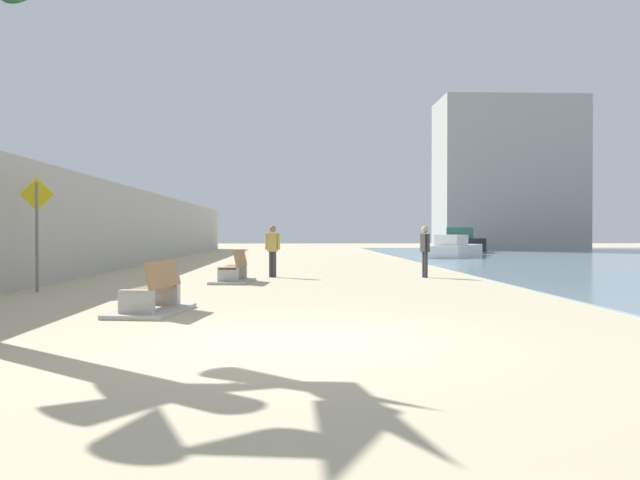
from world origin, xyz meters
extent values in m
plane|color=#C6B793|center=(0.00, 18.00, 0.00)|extent=(120.00, 120.00, 0.00)
cube|color=#ADAAA3|center=(-7.50, 18.00, 1.73)|extent=(0.80, 64.00, 3.46)
cube|color=#ADAAA3|center=(-2.80, 2.43, 0.25)|extent=(0.62, 0.28, 0.50)
cube|color=#ADAAA3|center=(-2.61, 3.82, 0.25)|extent=(0.62, 0.28, 0.50)
cube|color=#997047|center=(-2.70, 3.12, 0.45)|extent=(0.71, 1.65, 0.06)
cube|color=#997047|center=(-2.48, 3.09, 0.73)|extent=(0.38, 1.61, 0.50)
cube|color=#ADAAA3|center=(-2.70, 3.12, 0.04)|extent=(1.38, 2.23, 0.08)
cube|color=#ADAAA3|center=(-1.97, 9.78, 0.25)|extent=(0.62, 0.25, 0.50)
cube|color=#ADAAA3|center=(-1.85, 11.18, 0.25)|extent=(0.62, 0.25, 0.50)
cube|color=#997047|center=(-1.91, 10.48, 0.45)|extent=(0.64, 1.64, 0.06)
cube|color=#997047|center=(-1.68, 10.46, 0.73)|extent=(0.30, 1.61, 0.50)
cube|color=#ADAAA3|center=(-1.91, 10.48, 0.04)|extent=(1.28, 2.19, 0.08)
cylinder|color=#333338|center=(-0.73, 12.58, 0.43)|extent=(0.12, 0.12, 0.86)
cylinder|color=#333338|center=(-0.85, 12.62, 0.43)|extent=(0.12, 0.12, 0.86)
cube|color=gold|center=(-0.79, 12.60, 1.17)|extent=(0.36, 0.27, 0.61)
sphere|color=#936B4C|center=(-0.79, 12.60, 1.62)|extent=(0.23, 0.23, 0.23)
cylinder|color=gold|center=(-0.58, 12.53, 1.20)|extent=(0.09, 0.09, 0.55)
cylinder|color=gold|center=(-1.00, 12.67, 1.20)|extent=(0.09, 0.09, 0.55)
cylinder|color=#333338|center=(4.28, 12.22, 0.43)|extent=(0.12, 0.12, 0.85)
cylinder|color=#333338|center=(4.24, 12.34, 0.43)|extent=(0.12, 0.12, 0.85)
cube|color=#333338|center=(4.26, 12.28, 1.15)|extent=(0.27, 0.36, 0.60)
sphere|color=tan|center=(4.26, 12.28, 1.60)|extent=(0.23, 0.23, 0.23)
cylinder|color=#333338|center=(4.33, 12.07, 1.18)|extent=(0.09, 0.09, 0.54)
cylinder|color=#333338|center=(4.19, 12.49, 1.18)|extent=(0.09, 0.09, 0.54)
cube|color=black|center=(12.20, 37.50, 0.55)|extent=(4.66, 6.23, 1.01)
cube|color=#337060|center=(11.70, 36.69, 1.45)|extent=(2.39, 2.95, 0.80)
cube|color=white|center=(9.62, 29.62, 0.39)|extent=(4.89, 7.30, 0.70)
cube|color=white|center=(9.14, 28.65, 1.05)|extent=(2.58, 3.43, 0.61)
cylinder|color=slate|center=(-6.50, 7.48, 1.37)|extent=(0.08, 0.08, 2.75)
cube|color=yellow|center=(-6.50, 7.48, 2.45)|extent=(0.85, 0.03, 0.85)
cube|color=#9E9E99|center=(18.25, 46.00, 6.43)|extent=(12.00, 6.00, 12.87)
camera|label=1|loc=(-0.02, -8.96, 1.50)|focal=36.29mm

